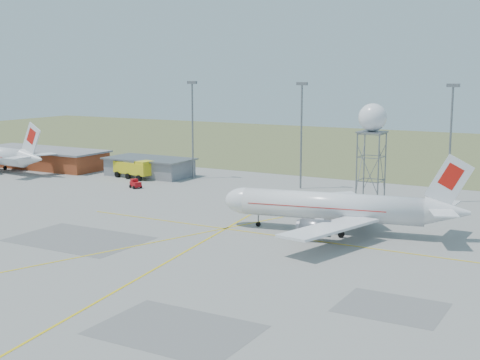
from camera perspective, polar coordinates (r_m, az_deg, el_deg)
The scene contains 11 objects.
ground at distance 70.44m, azimuth -9.92°, elevation -9.66°, with size 400.00×400.00×0.00m, color gray.
grass_strip at distance 197.23m, azimuth 16.78°, elevation 2.35°, with size 400.00×120.00×0.03m, color #5A6738.
building_orange at distance 164.57m, azimuth -16.52°, elevation 1.80°, with size 33.00×12.00×4.30m.
building_grey at distance 146.25m, azimuth -7.73°, elevation 1.11°, with size 19.00×10.00×3.90m.
mast_a at distance 141.00m, azimuth -4.08°, elevation 5.00°, with size 2.20×0.50×20.50m.
mast_b at distance 128.94m, azimuth 5.26°, elevation 4.57°, with size 2.20×0.50×20.50m.
mast_c at distance 120.25m, azimuth 17.54°, elevation 3.83°, with size 2.20×0.50×20.50m.
airliner_main at distance 95.28m, azimuth 8.16°, elevation -2.32°, with size 34.71×33.28×11.85m.
radar_tower at distance 115.77m, azimuth 11.17°, elevation 2.70°, with size 4.76×4.76×17.25m.
fire_truck at distance 143.58m, azimuth -8.96°, elevation 0.91°, with size 10.44×5.62×3.99m.
baggage_tug at distance 131.80m, azimuth -8.91°, elevation -0.40°, with size 2.63×2.46×1.74m.
Camera 1 is at (42.65, -51.20, 22.83)m, focal length 50.00 mm.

